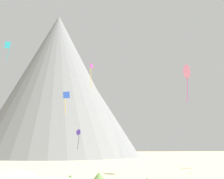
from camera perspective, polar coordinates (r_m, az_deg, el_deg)
The scene contains 8 objects.
bush_near_left at distance 41.43m, azimuth -2.42°, elevation -15.61°, with size 1.55×1.55×0.95m, color #668C4C.
bush_ridge_crest at distance 37.95m, azimuth -7.70°, elevation -16.04°, with size 1.60×1.60×0.93m, color #477238.
rock_massif at distance 122.62m, azimuth -9.91°, elevation -0.84°, with size 70.52×67.24×56.40m.
kite_magenta_mid at distance 52.98m, azimuth -3.85°, elevation 3.46°, with size 0.59×0.73×4.38m.
kite_indigo_low at distance 73.47m, azimuth -6.30°, elevation -7.88°, with size 1.34×1.40×4.67m.
kite_cyan_mid at distance 61.76m, azimuth -18.69°, elevation 7.53°, with size 1.15×0.40×3.87m.
kite_pink_mid at distance 50.25m, azimuth 13.77°, elevation 3.21°, with size 0.98×2.31×6.03m.
kite_blue_low at distance 48.88m, azimuth -8.44°, elevation -1.43°, with size 1.11×0.27×3.67m.
Camera 1 is at (-8.25, -25.66, 4.32)m, focal length 49.58 mm.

